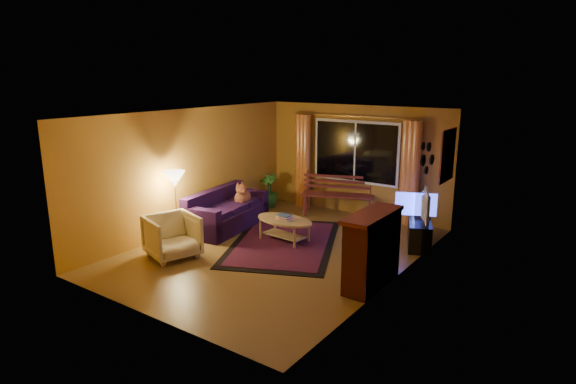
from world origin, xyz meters
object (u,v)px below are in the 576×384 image
Objects in this scene: floor_lamp at (176,207)px; tv_console at (419,232)px; sofa at (227,210)px; armchair at (172,234)px; bench at (338,205)px; coffee_table at (284,230)px.

tv_console is at bearing 32.46° from floor_lamp.
floor_lamp is 4.67m from tv_console.
floor_lamp is at bearing -110.33° from sofa.
armchair is at bearing -47.84° from floor_lamp.
bench is at bearing 62.34° from floor_lamp.
floor_lamp is at bearing 60.05° from armchair.
bench is 1.94× the size of armchair.
armchair is 2.15m from coffee_table.
floor_lamp reaches higher than armchair.
floor_lamp is (-1.71, -3.27, 0.44)m from bench.
sofa is at bearing 77.45° from floor_lamp.
sofa is at bearing 178.19° from tv_console.
armchair reaches higher than tv_console.
floor_lamp is (-0.57, 0.63, 0.26)m from armchair.
sofa is (-1.46, -2.12, 0.16)m from bench.
bench is at bearing 138.71° from tv_console.
sofa is 2.37× the size of armchair.
armchair reaches higher than bench.
floor_lamp is 1.11× the size of coffee_table.
coffee_table is (1.13, 1.82, -0.20)m from armchair.
coffee_table is at bearing -112.02° from bench.
armchair is 0.90m from floor_lamp.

